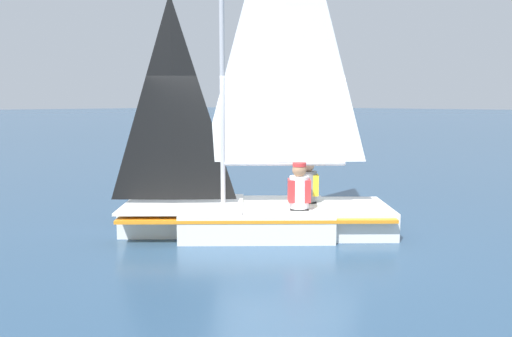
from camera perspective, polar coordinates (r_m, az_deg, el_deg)
ground_plane at (r=8.19m, az=0.00°, el=-7.18°), size 260.00×260.00×0.00m
sailboat_main at (r=8.03m, az=0.18°, el=-1.92°), size 4.14×4.13×6.04m
sailor_helm at (r=7.79m, az=4.94°, el=-3.23°), size 0.42×0.42×1.16m
sailor_crew at (r=8.34m, az=5.90°, el=-2.51°), size 0.42×0.42×1.16m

